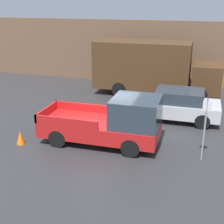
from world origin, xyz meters
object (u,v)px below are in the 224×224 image
Objects in this scene: car at (177,105)px; parking_sign at (205,126)px; newspaper_box at (219,81)px; delivery_truck at (151,67)px; pickup_truck at (111,122)px; traffic_cone at (20,137)px.

parking_sign reaches higher than car.
parking_sign is at bearing -94.94° from newspaper_box.
newspaper_box is at bearing 29.93° from delivery_truck.
delivery_truck is at bearing 87.48° from pickup_truck.
car reaches higher than traffic_cone.
pickup_truck is at bearing 16.26° from traffic_cone.
newspaper_box is 14.08m from traffic_cone.
parking_sign is 7.57m from traffic_cone.
pickup_truck reaches higher than traffic_cone.
delivery_truck is (0.34, 7.76, 0.81)m from pickup_truck.
newspaper_box is at bearing 53.51° from traffic_cone.
car is at bearing -63.28° from delivery_truck.
pickup_truck is 8.69× the size of traffic_cone.
parking_sign reaches higher than pickup_truck.
car is at bearing 37.69° from traffic_cone.
parking_sign is (3.73, -0.39, 0.42)m from pickup_truck.
traffic_cone is (-6.13, -4.74, -0.52)m from car.
pickup_truck is 7.80m from delivery_truck.
traffic_cone is at bearing -163.74° from pickup_truck.
traffic_cone is (-3.72, -1.09, -0.69)m from pickup_truck.
newspaper_box is (2.24, 6.58, -0.26)m from car.
pickup_truck is 4.54× the size of newspaper_box.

